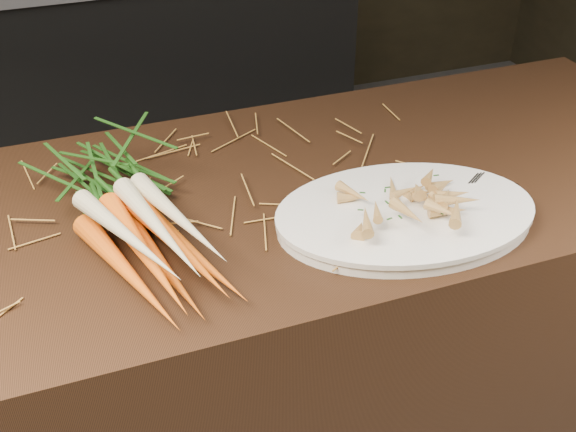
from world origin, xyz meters
TOP-DOWN VIEW (x-y plane):
  - main_counter at (0.00, 0.30)m, footprint 2.40×0.70m
  - back_counter at (0.30, 2.18)m, footprint 1.82×0.62m
  - straw_bedding at (0.00, 0.30)m, footprint 1.40×0.60m
  - root_veg_bunch at (-0.01, 0.30)m, footprint 0.31×0.60m
  - serving_platter at (0.45, 0.12)m, footprint 0.48×0.36m
  - roasted_veg_heap at (0.45, 0.12)m, footprint 0.24×0.19m
  - serving_fork at (0.61, 0.08)m, footprint 0.15×0.11m

SIDE VIEW (x-z plane):
  - back_counter at x=0.30m, z-range 0.00..0.84m
  - main_counter at x=0.00m, z-range 0.00..0.90m
  - straw_bedding at x=0.00m, z-range 0.90..0.92m
  - serving_platter at x=0.45m, z-range 0.90..0.92m
  - serving_fork at x=0.61m, z-range 0.92..0.93m
  - roasted_veg_heap at x=0.45m, z-range 0.92..0.97m
  - root_veg_bunch at x=-0.01m, z-range 0.90..1.01m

